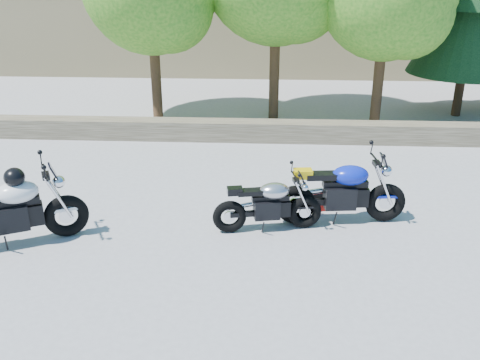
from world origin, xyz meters
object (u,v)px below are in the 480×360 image
at_px(silver_bike, 269,205).
at_px(backpack, 318,200).
at_px(white_bike, 9,209).
at_px(blue_bike, 342,193).

relative_size(silver_bike, backpack, 5.19).
height_order(silver_bike, backpack, silver_bike).
bearing_deg(backpack, white_bike, -179.01).
height_order(silver_bike, blue_bike, blue_bike).
bearing_deg(backpack, silver_bike, -153.68).
bearing_deg(blue_bike, white_bike, -173.93).
distance_m(white_bike, blue_bike, 5.46).
bearing_deg(blue_bike, backpack, 119.48).
height_order(blue_bike, backpack, blue_bike).
relative_size(white_bike, blue_bike, 0.96).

